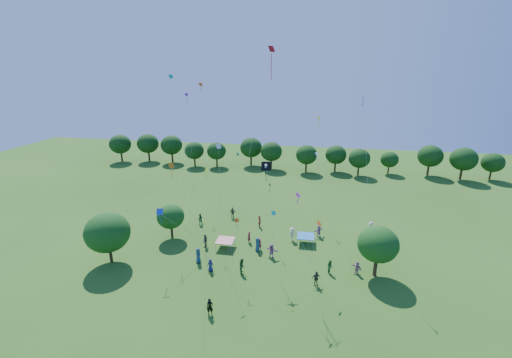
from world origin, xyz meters
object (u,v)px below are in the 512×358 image
at_px(red_high_kite, 264,88).
at_px(pirate_kite, 267,169).
at_px(near_tree_east, 378,244).
at_px(tent_blue, 306,236).
at_px(near_tree_north, 171,216).
at_px(tent_red_stripe, 225,240).
at_px(near_tree_west, 107,232).
at_px(man_in_black, 210,307).

bearing_deg(red_high_kite, pirate_kite, -73.68).
height_order(near_tree_east, tent_blue, near_tree_east).
height_order(near_tree_north, tent_red_stripe, near_tree_north).
bearing_deg(pirate_kite, tent_red_stripe, 163.99).
bearing_deg(tent_blue, near_tree_north, -174.83).
distance_m(tent_red_stripe, pirate_kite, 11.91).
bearing_deg(near_tree_east, red_high_kite, 160.96).
distance_m(pirate_kite, red_high_kite, 9.22).
xyz_separation_m(near_tree_north, red_high_kite, (12.56, 0.19, 16.88)).
relative_size(tent_red_stripe, pirate_kite, 0.20).
relative_size(near_tree_west, red_high_kite, 0.27).
xyz_separation_m(near_tree_north, tent_red_stripe, (7.88, -1.34, -2.14)).
relative_size(tent_blue, man_in_black, 1.26).
height_order(near_tree_north, tent_blue, near_tree_north).
distance_m(near_tree_east, red_high_kite, 21.52).
relative_size(near_tree_east, red_high_kite, 0.25).
xyz_separation_m(near_tree_west, near_tree_east, (30.67, 2.67, -0.06)).
distance_m(near_tree_north, red_high_kite, 21.04).
bearing_deg(tent_blue, tent_red_stripe, -163.71).
height_order(near_tree_west, tent_blue, near_tree_west).
distance_m(tent_red_stripe, red_high_kite, 19.64).
bearing_deg(near_tree_west, pirate_kite, 12.94).
distance_m(near_tree_north, tent_red_stripe, 8.28).
relative_size(tent_red_stripe, tent_blue, 1.00).
relative_size(tent_blue, red_high_kite, 0.09).
bearing_deg(tent_red_stripe, man_in_black, -81.63).
bearing_deg(near_tree_west, tent_red_stripe, 24.71).
xyz_separation_m(tent_red_stripe, tent_blue, (10.18, 2.98, 0.00)).
relative_size(tent_red_stripe, man_in_black, 1.26).
xyz_separation_m(near_tree_north, tent_blue, (18.06, 1.63, -2.14)).
xyz_separation_m(near_tree_east, tent_blue, (-7.94, 6.08, -2.87)).
relative_size(near_tree_east, tent_blue, 2.69).
bearing_deg(near_tree_north, pirate_kite, -12.34).
distance_m(near_tree_north, near_tree_east, 26.39).
bearing_deg(pirate_kite, red_high_kite, 106.32).
bearing_deg(near_tree_west, tent_blue, 21.05).
relative_size(tent_blue, pirate_kite, 0.20).
relative_size(near_tree_east, man_in_black, 3.39).
bearing_deg(tent_red_stripe, near_tree_north, 170.33).
bearing_deg(pirate_kite, near_tree_east, -6.84).
relative_size(man_in_black, red_high_kite, 0.07).
height_order(near_tree_east, pirate_kite, pirate_kite).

